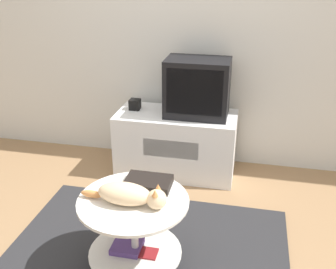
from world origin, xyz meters
The scene contains 9 objects.
ground_plane centered at (0.00, 0.00, 0.00)m, with size 12.00×12.00×0.00m, color #93704C.
wall_back centered at (0.00, 1.57, 1.30)m, with size 8.00×0.05×2.60m.
rug centered at (0.00, 0.00, 0.01)m, with size 1.83×1.52×0.02m.
tv_stand centered at (-0.03, 1.24, 0.28)m, with size 1.04×0.48×0.56m.
tv centered at (0.14, 1.26, 0.80)m, with size 0.53×0.34×0.48m.
speaker centered at (-0.41, 1.28, 0.60)m, with size 0.09×0.09×0.09m.
coffee_table centered at (-0.04, -0.03, 0.32)m, with size 0.65×0.65×0.49m.
dvd_box centered at (0.02, 0.13, 0.54)m, with size 0.28×0.19×0.05m.
cat centered at (-0.04, -0.08, 0.57)m, with size 0.52×0.16×0.14m.
Camera 1 is at (0.57, -1.85, 1.78)m, focal length 42.00 mm.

